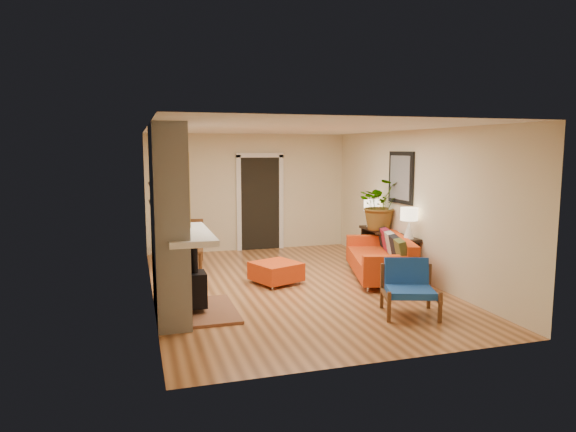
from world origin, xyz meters
name	(u,v)px	position (x,y,z in m)	size (l,w,h in m)	color
room_shell	(282,197)	(0.60, 2.63, 1.24)	(6.50, 6.50, 6.50)	#C27F4A
fireplace	(172,226)	(-2.00, -1.00, 1.24)	(1.09, 1.68, 2.60)	white
sofa	(383,257)	(1.73, 0.06, 0.36)	(1.43, 2.25, 0.82)	silver
ottoman	(276,271)	(-0.21, 0.22, 0.21)	(0.92, 0.92, 0.36)	silver
blue_chair	(409,284)	(1.14, -1.84, 0.40)	(0.90, 0.89, 0.75)	brown
dining_table	(189,237)	(-1.47, 1.96, 0.57)	(0.83, 1.64, 0.87)	brown
console_table	(388,240)	(2.07, 0.56, 0.58)	(0.34, 1.85, 0.72)	black
lamp_near	(409,219)	(2.07, -0.19, 1.06)	(0.30, 0.30, 0.54)	white
lamp_far	(371,210)	(2.07, 1.28, 1.06)	(0.30, 0.30, 0.54)	white
houseplant	(381,204)	(2.06, 0.85, 1.22)	(0.89, 0.77, 0.99)	#1E5919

